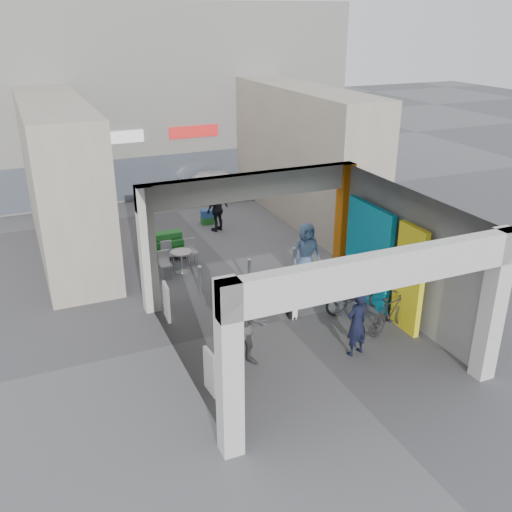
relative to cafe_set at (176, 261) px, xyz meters
name	(u,v)px	position (x,y,z in m)	size (l,w,h in m)	color
ground	(282,321)	(1.65, -4.30, -0.30)	(90.00, 90.00, 0.00)	#56565B
arcade_canopy	(319,248)	(2.19, -5.12, 2.00)	(6.40, 6.45, 6.40)	#B7B7B2
far_building	(146,99)	(1.65, 9.69, 3.69)	(18.00, 4.08, 8.00)	white
plaza_bldg_left	(61,178)	(-2.85, 3.20, 2.20)	(2.00, 9.00, 5.00)	#AB9F8E
plaza_bldg_right	(303,153)	(6.15, 3.20, 2.20)	(2.00, 9.00, 5.00)	#AB9F8E
bollard_left	(200,280)	(0.18, -1.87, 0.11)	(0.09, 0.09, 0.82)	#96999E
bollard_center	(249,273)	(1.64, -2.09, 0.15)	(0.09, 0.09, 0.89)	#96999E
bollard_right	(294,263)	(3.14, -2.02, 0.19)	(0.09, 0.09, 0.97)	#96999E
advert_board_near	(211,372)	(-1.10, -6.46, 0.21)	(0.13, 0.55, 1.00)	silver
advert_board_far	(167,302)	(-1.10, -2.98, 0.21)	(0.13, 0.55, 1.00)	silver
cafe_set	(176,261)	(0.00, 0.00, 0.00)	(1.39, 1.12, 0.84)	#ABABB0
produce_stand	(167,249)	(-0.03, 0.98, 0.04)	(1.31, 0.71, 0.86)	black
crate_stack	(207,217)	(2.31, 3.69, -0.02)	(0.47, 0.38, 0.56)	#175121
border_collie	(293,310)	(1.97, -4.26, -0.06)	(0.22, 0.43, 0.60)	black
man_with_dog	(357,323)	(2.55, -6.41, 0.52)	(0.60, 0.39, 1.64)	black
man_back_turned	(246,328)	(-0.01, -5.82, 0.67)	(0.94, 0.73, 1.93)	#434345
man_elderly	(306,252)	(3.41, -2.29, 0.61)	(0.89, 0.58, 1.82)	#52719F
man_crates	(218,209)	(2.43, 2.82, 0.54)	(0.99, 0.41, 1.68)	black
bicycle_front	(359,295)	(3.75, -4.67, 0.22)	(0.69, 1.97, 1.03)	black
bicycle_rear	(391,313)	(3.95, -5.84, 0.20)	(0.47, 1.66, 1.00)	black
white_van	(220,184)	(3.96, 6.69, 0.33)	(1.47, 3.66, 1.25)	silver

